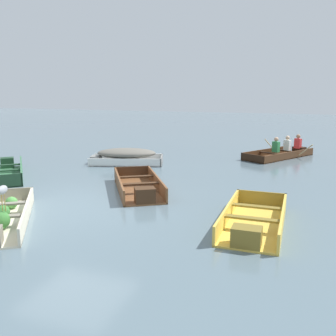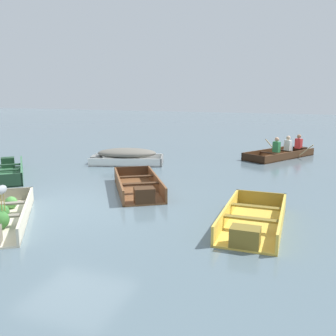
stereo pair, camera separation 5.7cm
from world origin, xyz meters
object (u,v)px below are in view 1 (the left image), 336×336
heron_on_dinghy (2,189)px  skiff_yellow_mid_moored (253,222)px  skiff_green_far_moored (7,172)px  rowboat_dark_varnish_with_crew (282,153)px  skiff_wooden_brown_near_moored (139,187)px  skiff_white_outer_moored (126,155)px

heron_on_dinghy → skiff_yellow_mid_moored: bearing=21.8°
skiff_green_far_moored → heron_on_dinghy: heron_on_dinghy is taller
skiff_yellow_mid_moored → rowboat_dark_varnish_with_crew: 8.98m
skiff_wooden_brown_near_moored → rowboat_dark_varnish_with_crew: rowboat_dark_varnish_with_crew is taller
skiff_green_far_moored → rowboat_dark_varnish_with_crew: (8.39, 6.88, 0.04)m
skiff_wooden_brown_near_moored → skiff_yellow_mid_moored: 3.80m
heron_on_dinghy → rowboat_dark_varnish_with_crew: bearing=66.4°
rowboat_dark_varnish_with_crew → heron_on_dinghy: (-4.73, -10.86, 0.70)m
skiff_wooden_brown_near_moored → skiff_green_far_moored: 4.99m
skiff_yellow_mid_moored → rowboat_dark_varnish_with_crew: rowboat_dark_varnish_with_crew is taller
skiff_wooden_brown_near_moored → rowboat_dark_varnish_with_crew: size_ratio=0.86×
skiff_yellow_mid_moored → heron_on_dinghy: heron_on_dinghy is taller
skiff_yellow_mid_moored → heron_on_dinghy: (-4.70, -1.88, 0.74)m
skiff_white_outer_moored → rowboat_dark_varnish_with_crew: rowboat_dark_varnish_with_crew is taller
skiff_wooden_brown_near_moored → skiff_green_far_moored: (-4.98, 0.36, -0.00)m
skiff_white_outer_moored → skiff_yellow_mid_moored: bearing=-43.8°
skiff_wooden_brown_near_moored → skiff_white_outer_moored: size_ratio=1.03×
skiff_yellow_mid_moored → skiff_green_far_moored: bearing=165.9°
skiff_wooden_brown_near_moored → skiff_yellow_mid_moored: (3.38, -1.74, -0.01)m
skiff_wooden_brown_near_moored → skiff_yellow_mid_moored: skiff_wooden_brown_near_moored is taller
skiff_green_far_moored → skiff_white_outer_moored: size_ratio=1.02×
skiff_wooden_brown_near_moored → skiff_white_outer_moored: bearing=121.2°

